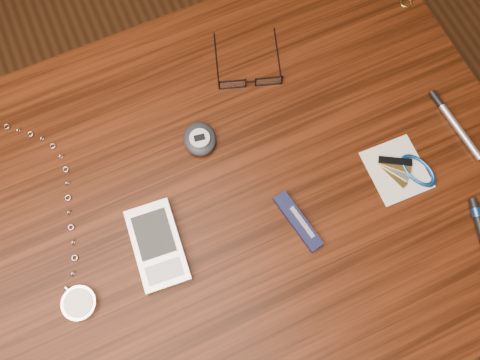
{
  "coord_description": "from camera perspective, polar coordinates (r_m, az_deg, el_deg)",
  "views": [
    {
      "loc": [
        -0.02,
        -0.18,
        1.44
      ],
      "look_at": [
        0.07,
        0.02,
        0.76
      ],
      "focal_mm": 35.0,
      "sensor_mm": 36.0,
      "label": 1
    }
  ],
  "objects": [
    {
      "name": "ground",
      "position": [
        1.45,
        -2.16,
        -10.8
      ],
      "size": [
        3.8,
        3.8,
        0.0
      ],
      "primitive_type": "plane",
      "color": "#472814",
      "rests_on": "ground"
    },
    {
      "name": "pocket_knife",
      "position": [
        0.71,
        7.08,
        -5.02
      ],
      "size": [
        0.04,
        0.1,
        0.01
      ],
      "color": "black",
      "rests_on": "desk"
    },
    {
      "name": "pocket_watch",
      "position": [
        0.72,
        -19.27,
        -12.95
      ],
      "size": [
        0.1,
        0.37,
        0.02
      ],
      "color": "silver",
      "rests_on": "desk"
    },
    {
      "name": "pda_phone",
      "position": [
        0.7,
        -10.02,
        -7.84
      ],
      "size": [
        0.08,
        0.13,
        0.02
      ],
      "color": "#AAABAF",
      "rests_on": "desk"
    },
    {
      "name": "gold_ring",
      "position": [
        0.93,
        19.56,
        19.71
      ],
      "size": [
        0.03,
        0.03,
        0.0
      ],
      "primitive_type": "torus",
      "rotation": [
        0.0,
        0.0,
        0.15
      ],
      "color": "tan",
      "rests_on": "desk"
    },
    {
      "name": "eyeglasses",
      "position": [
        0.78,
        1.25,
        12.15
      ],
      "size": [
        0.14,
        0.14,
        0.02
      ],
      "color": "black",
      "rests_on": "desk"
    },
    {
      "name": "desk",
      "position": [
        0.81,
        -3.81,
        -5.32
      ],
      "size": [
        1.0,
        0.7,
        0.75
      ],
      "color": "#351508",
      "rests_on": "ground"
    },
    {
      "name": "pedometer",
      "position": [
        0.74,
        -4.94,
        5.02
      ],
      "size": [
        0.06,
        0.07,
        0.02
      ],
      "color": "black",
      "rests_on": "desk"
    },
    {
      "name": "notepad_keys",
      "position": [
        0.77,
        19.74,
        1.17
      ],
      "size": [
        0.11,
        0.1,
        0.01
      ],
      "color": "silver",
      "rests_on": "desk"
    },
    {
      "name": "silver_pen",
      "position": [
        0.83,
        24.38,
        6.75
      ],
      "size": [
        0.02,
        0.13,
        0.01
      ],
      "color": "#B0AFB4",
      "rests_on": "desk"
    }
  ]
}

